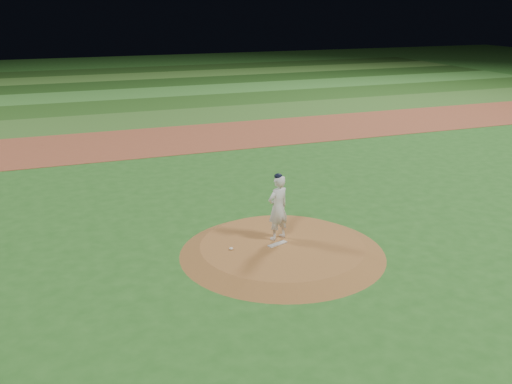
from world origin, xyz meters
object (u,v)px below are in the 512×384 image
Objects in this scene: pitcher_on_mound at (278,207)px; pitching_rubber at (277,244)px; pitchers_mound at (282,249)px; rosin_bag at (231,249)px.

pitching_rubber is at bearing -113.14° from pitcher_on_mound.
pitchers_mound is 1.40m from rosin_bag.
pitcher_on_mound is (1.42, 0.24, 0.89)m from rosin_bag.
rosin_bag is (-1.26, 0.12, 0.01)m from pitching_rubber.
rosin_bag is (-1.39, 0.16, 0.15)m from pitchers_mound.
pitcher_on_mound is at bearing 9.76° from rosin_bag.
pitching_rubber is 1.27m from rosin_bag.
pitchers_mound is at bearing -6.79° from rosin_bag.
pitchers_mound is 2.95× the size of pitcher_on_mound.
rosin_bag is at bearing 155.33° from pitching_rubber.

